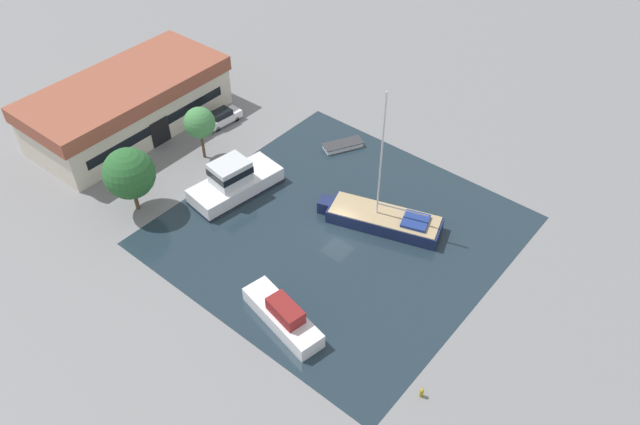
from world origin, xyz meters
The scene contains 11 objects.
ground_plane centered at (0.00, 0.00, 0.00)m, with size 440.00×440.00×0.00m, color slate.
water_canal centered at (0.00, 0.00, 0.00)m, with size 28.34×28.56×0.01m, color #1E2D38.
warehouse_building centered at (-1.61, 28.12, 2.99)m, with size 22.14×10.59×5.92m.
quay_tree_near_building centered at (-0.24, 17.84, 4.29)m, with size 3.23×3.23×5.93m.
quay_tree_by_water centered at (-9.90, 16.67, 4.29)m, with size 4.83×4.83×6.72m.
parked_car centered at (5.32, 20.89, 0.85)m, with size 4.57×2.06×1.69m.
sailboat_moored centered at (3.25, -2.71, 0.76)m, with size 6.42×11.82×14.19m.
motor_cruiser centered at (-2.23, 11.20, 1.36)m, with size 9.72×5.08×3.78m.
small_dinghy centered at (10.46, 7.64, 0.28)m, with size 4.57×3.49×0.55m.
cabin_boat centered at (-11.12, -3.32, 0.94)m, with size 3.77×8.22×2.54m.
mooring_bollard centered at (-9.59, -15.34, 0.44)m, with size 0.31×0.31×0.83m.
Camera 1 is at (-32.93, -25.30, 40.07)m, focal length 35.00 mm.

